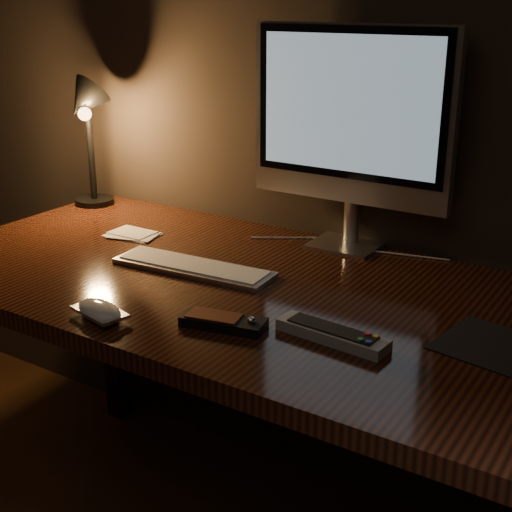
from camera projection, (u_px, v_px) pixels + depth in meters
The scene contains 10 objects.
desk at pixel (271, 327), 1.62m from camera, with size 1.60×0.75×0.75m.
monitor at pixel (351, 120), 1.65m from camera, with size 0.50×0.15×0.52m.
keyboard at pixel (193, 267), 1.60m from camera, with size 0.38×0.11×0.01m, color silver.
mousepad at pixel (504, 349), 1.24m from camera, with size 0.22×0.17×0.00m, color black.
mouse at pixel (100, 312), 1.36m from camera, with size 0.12×0.06×0.02m, color white.
media_remote at pixel (223, 322), 1.32m from camera, with size 0.17×0.09×0.03m.
tv_remote at pixel (332, 334), 1.27m from camera, with size 0.22×0.07×0.03m.
papers at pixel (132, 234), 1.83m from camera, with size 0.13×0.09×0.01m, color white.
desk_lamp at pixel (86, 119), 1.99m from camera, with size 0.17×0.19×0.38m.
cable at pixel (347, 247), 1.74m from camera, with size 0.00×0.00×0.49m, color white.
Camera 1 is at (0.76, 0.67, 1.33)m, focal length 50.00 mm.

